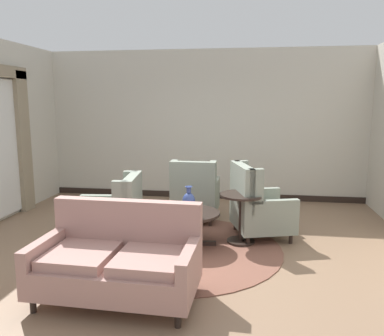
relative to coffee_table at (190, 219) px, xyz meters
The scene contains 11 objects.
ground 0.59m from the coffee_table, 106.62° to the right, with size 9.07×9.07×0.00m, color #896B51.
wall_back 3.01m from the coffee_table, 92.63° to the left, with size 6.64×0.08×3.00m, color beige.
baseboard_back 2.76m from the coffee_table, 92.69° to the left, with size 6.48×0.03×0.12m, color black.
area_rug 0.42m from the coffee_table, 134.59° to the right, with size 2.77×2.77×0.01m, color brown.
coffee_table is the anchor object (origin of this frame).
porcelain_vase 0.26m from the coffee_table, 105.69° to the right, with size 0.18×0.18×0.37m.
settee 1.61m from the coffee_table, 108.11° to the right, with size 1.63×0.92×0.95m.
armchair_near_sideboard 1.17m from the coffee_table, 94.50° to the left, with size 0.73×0.90×1.05m.
armchair_back_corner 1.11m from the coffee_table, behind, with size 1.00×0.91×0.97m.
armchair_beside_settee 1.04m from the coffee_table, 28.86° to the left, with size 0.99×1.03×1.09m.
side_table 0.72m from the coffee_table, 16.97° to the left, with size 0.60×0.60×0.71m.
Camera 1 is at (0.90, -4.63, 1.97)m, focal length 36.24 mm.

